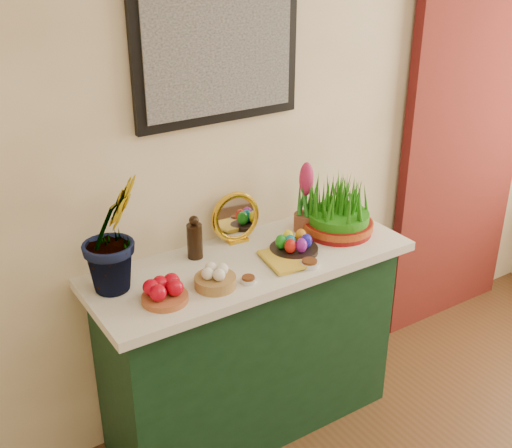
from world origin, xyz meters
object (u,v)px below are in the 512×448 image
(book, at_px, (267,263))
(wheatgrass_sabzeh, at_px, (339,209))
(mirror, at_px, (236,218))
(sideboard, at_px, (250,348))
(hyacinth_green, at_px, (111,216))

(book, distance_m, wheatgrass_sabzeh, 0.47)
(book, height_order, wheatgrass_sabzeh, wheatgrass_sabzeh)
(mirror, distance_m, book, 0.29)
(sideboard, height_order, book, book)
(book, bearing_deg, wheatgrass_sabzeh, 20.05)
(mirror, bearing_deg, book, -93.01)
(mirror, height_order, book, mirror)
(wheatgrass_sabzeh, bearing_deg, mirror, 157.53)
(hyacinth_green, relative_size, wheatgrass_sabzeh, 1.89)
(sideboard, distance_m, book, 0.49)
(hyacinth_green, distance_m, wheatgrass_sabzeh, 1.05)
(sideboard, height_order, wheatgrass_sabzeh, wheatgrass_sabzeh)
(book, bearing_deg, sideboard, 113.47)
(sideboard, height_order, mirror, mirror)
(hyacinth_green, xyz_separation_m, wheatgrass_sabzeh, (1.03, -0.09, -0.19))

